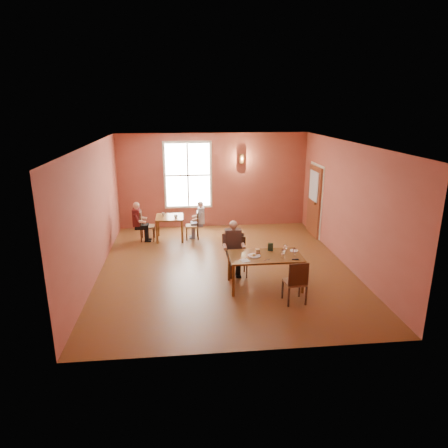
{
  "coord_description": "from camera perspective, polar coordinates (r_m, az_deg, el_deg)",
  "views": [
    {
      "loc": [
        -0.97,
        -9.03,
        3.86
      ],
      "look_at": [
        0.0,
        0.2,
        1.05
      ],
      "focal_mm": 32.0,
      "sensor_mm": 36.0,
      "label": 1
    }
  ],
  "objects": [
    {
      "name": "chair_diner_main",
      "position": [
        9.26,
        2.02,
        -4.81
      ],
      "size": [
        0.39,
        0.39,
        0.89
      ],
      "primitive_type": null,
      "rotation": [
        0.0,
        0.0,
        3.14
      ],
      "color": "brown",
      "rests_on": "ground"
    },
    {
      "name": "window",
      "position": [
        12.67,
        -5.18,
        6.95
      ],
      "size": [
        1.36,
        0.1,
        1.96
      ],
      "primitive_type": "cube",
      "color": "white",
      "rests_on": "wall_back"
    },
    {
      "name": "cup_b",
      "position": [
        11.86,
        -8.65,
        1.39
      ],
      "size": [
        0.11,
        0.11,
        0.08
      ],
      "primitive_type": "imported",
      "rotation": [
        0.0,
        0.0,
        0.25
      ],
      "color": "beige",
      "rests_on": "second_table"
    },
    {
      "name": "chair_diner_white",
      "position": [
        11.82,
        -4.59,
        -0.18
      ],
      "size": [
        0.37,
        0.37,
        0.83
      ],
      "primitive_type": null,
      "rotation": [
        0.0,
        0.0,
        1.57
      ],
      "color": "#5A3411",
      "rests_on": "ground"
    },
    {
      "name": "side_plate",
      "position": [
        8.99,
        9.96,
        -3.76
      ],
      "size": [
        0.19,
        0.19,
        0.01
      ],
      "primitive_type": "cylinder",
      "rotation": [
        0.0,
        0.0,
        0.1
      ],
      "color": "white",
      "rests_on": "main_table"
    },
    {
      "name": "plate_food",
      "position": [
        8.58,
        4.31,
        -4.48
      ],
      "size": [
        0.34,
        0.34,
        0.04
      ],
      "primitive_type": "cylinder",
      "rotation": [
        0.0,
        0.0,
        0.26
      ],
      "color": "white",
      "rests_on": "main_table"
    },
    {
      "name": "diner_white",
      "position": [
        11.78,
        -4.46,
        0.4
      ],
      "size": [
        0.43,
        0.43,
        1.07
      ],
      "primitive_type": null,
      "rotation": [
        0.0,
        0.0,
        1.57
      ],
      "color": "white",
      "rests_on": "ground"
    },
    {
      "name": "sunglasses",
      "position": [
        8.5,
        10.16,
        -4.98
      ],
      "size": [
        0.14,
        0.05,
        0.02
      ],
      "primitive_type": "cube",
      "rotation": [
        0.0,
        0.0,
        -0.04
      ],
      "color": "black",
      "rests_on": "main_table"
    },
    {
      "name": "goblet_b",
      "position": [
        8.67,
        10.05,
        -3.94
      ],
      "size": [
        0.1,
        0.1,
        0.19
      ],
      "primitive_type": null,
      "rotation": [
        0.0,
        0.0,
        0.33
      ],
      "color": "white",
      "rests_on": "main_table"
    },
    {
      "name": "wall_front",
      "position": [
        6.09,
        3.67,
        -5.97
      ],
      "size": [
        6.0,
        0.04,
        3.0
      ],
      "primitive_type": "cube",
      "color": "brown",
      "rests_on": "ground"
    },
    {
      "name": "diner_main",
      "position": [
        9.18,
        2.05,
        -3.9
      ],
      "size": [
        0.49,
        0.49,
        1.22
      ],
      "primitive_type": null,
      "rotation": [
        0.0,
        0.0,
        3.14
      ],
      "color": "#34231A",
      "rests_on": "ground"
    },
    {
      "name": "chair_diner_maroon",
      "position": [
        11.85,
        -10.89,
        -0.23
      ],
      "size": [
        0.39,
        0.39,
        0.89
      ],
      "primitive_type": null,
      "rotation": [
        0.0,
        0.0,
        -1.57
      ],
      "color": "#4D2F18",
      "rests_on": "ground"
    },
    {
      "name": "knife",
      "position": [
        8.4,
        6.15,
        -5.14
      ],
      "size": [
        0.17,
        0.12,
        0.0
      ],
      "primitive_type": "cube",
      "rotation": [
        0.0,
        0.0,
        0.56
      ],
      "color": "white",
      "rests_on": "main_table"
    },
    {
      "name": "ceiling",
      "position": [
        9.13,
        0.13,
        11.43
      ],
      "size": [
        6.0,
        7.0,
        0.04
      ],
      "primitive_type": "cube",
      "color": "white",
      "rests_on": "wall_back"
    },
    {
      "name": "wall_sconce",
      "position": [
        12.68,
        2.56,
        9.3
      ],
      "size": [
        0.16,
        0.16,
        0.28
      ],
      "primitive_type": "cylinder",
      "color": "brown",
      "rests_on": "wall_back"
    },
    {
      "name": "chair_empty",
      "position": [
        8.18,
        10.07,
        -8.04
      ],
      "size": [
        0.43,
        0.43,
        0.91
      ],
      "primitive_type": null,
      "rotation": [
        0.0,
        0.0,
        0.09
      ],
      "color": "brown",
      "rests_on": "ground"
    },
    {
      "name": "napkin",
      "position": [
        8.33,
        3.0,
        -5.23
      ],
      "size": [
        0.21,
        0.21,
        0.01
      ],
      "primitive_type": "cube",
      "rotation": [
        0.0,
        0.0,
        0.26
      ],
      "color": "white",
      "rests_on": "main_table"
    },
    {
      "name": "diner_maroon",
      "position": [
        11.82,
        -11.06,
        0.34
      ],
      "size": [
        0.45,
        0.45,
        1.14
      ],
      "primitive_type": null,
      "rotation": [
        0.0,
        0.0,
        -1.57
      ],
      "color": "#571B23",
      "rests_on": "ground"
    },
    {
      "name": "ground",
      "position": [
        9.87,
        0.12,
        -6.18
      ],
      "size": [
        6.0,
        7.0,
        0.01
      ],
      "primitive_type": "cube",
      "color": "brown",
      "rests_on": "ground"
    },
    {
      "name": "goblet_a",
      "position": [
        8.83,
        8.72,
        -3.48
      ],
      "size": [
        0.09,
        0.09,
        0.19
      ],
      "primitive_type": null,
      "rotation": [
        0.0,
        0.0,
        -0.31
      ],
      "color": "white",
      "rests_on": "main_table"
    },
    {
      "name": "wall_right",
      "position": [
        10.15,
        17.24,
        2.62
      ],
      "size": [
        0.04,
        7.0,
        3.0
      ],
      "primitive_type": "cube",
      "color": "brown",
      "rests_on": "ground"
    },
    {
      "name": "main_table",
      "position": [
        8.78,
        5.86,
        -6.7
      ],
      "size": [
        1.56,
        0.88,
        0.73
      ],
      "primitive_type": null,
      "color": "brown",
      "rests_on": "ground"
    },
    {
      "name": "door",
      "position": [
        12.32,
        12.7,
        3.23
      ],
      "size": [
        0.12,
        1.04,
        2.1
      ],
      "primitive_type": "cube",
      "color": "maroon",
      "rests_on": "ground"
    },
    {
      "name": "wall_left",
      "position": [
        9.55,
        -18.07,
        1.69
      ],
      "size": [
        0.04,
        7.0,
        3.0
      ],
      "primitive_type": "cube",
      "color": "brown",
      "rests_on": "ground"
    },
    {
      "name": "menu_stand",
      "position": [
        8.88,
        6.66,
        -3.29
      ],
      "size": [
        0.12,
        0.09,
        0.18
      ],
      "primitive_type": "cube",
      "rotation": [
        0.0,
        0.0,
        -0.36
      ],
      "color": "black",
      "rests_on": "main_table"
    },
    {
      "name": "goblet_c",
      "position": [
        8.52,
        8.38,
        -4.21
      ],
      "size": [
        0.09,
        0.09,
        0.19
      ],
      "primitive_type": null,
      "rotation": [
        0.0,
        0.0,
        -0.24
      ],
      "color": "white",
      "rests_on": "main_table"
    },
    {
      "name": "second_table",
      "position": [
        11.84,
        -7.73,
        -0.57
      ],
      "size": [
        0.79,
        0.79,
        0.7
      ],
      "primitive_type": null,
      "color": "brown",
      "rests_on": "ground"
    },
    {
      "name": "wall_back",
      "position": [
        12.79,
        -1.56,
        6.19
      ],
      "size": [
        6.0,
        0.04,
        3.0
      ],
      "primitive_type": "cube",
      "color": "brown",
      "rests_on": "ground"
    },
    {
      "name": "cup_a",
      "position": [
        11.6,
        -6.89,
        1.1
      ],
      "size": [
        0.11,
        0.11,
        0.08
      ],
      "primitive_type": "imported",
      "rotation": [
        0.0,
        0.0,
        -0.1
      ],
      "color": "silver",
      "rests_on": "second_table"
    },
    {
      "name": "sandwich",
      "position": [
        8.66,
        4.81,
        -4.02
      ],
      "size": [
        0.1,
        0.1,
        0.11
      ],
      "primitive_type": "cube",
      "rotation": [
        0.0,
        0.0,
        0.17
      ],
      "color": "tan",
      "rests_on": "main_table"
    }
  ]
}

